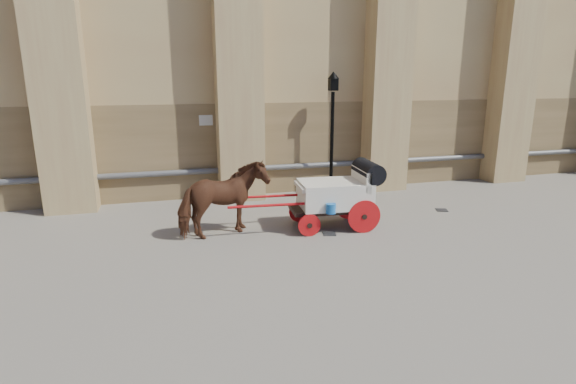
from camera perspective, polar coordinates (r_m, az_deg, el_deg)
name	(u,v)px	position (r m, az deg, el deg)	size (l,w,h in m)	color
ground	(305,231)	(11.48, 2.14, -5.00)	(90.00, 90.00, 0.00)	#6D665B
horse	(223,200)	(11.02, -8.23, -1.00)	(0.99, 2.17, 1.83)	brown
carriage	(339,192)	(11.64, 6.55, -0.04)	(4.00, 1.45, 1.72)	black
street_lamp	(332,131)	(14.70, 5.62, 7.76)	(0.37, 0.37, 3.98)	black
drain_grate_near	(329,234)	(11.33, 5.27, -5.29)	(0.32, 0.32, 0.01)	black
drain_grate_far	(442,210)	(13.99, 18.95, -2.18)	(0.32, 0.32, 0.01)	black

